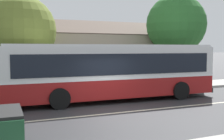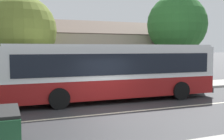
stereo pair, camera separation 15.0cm
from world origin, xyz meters
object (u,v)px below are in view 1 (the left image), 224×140
street_tree_primary (176,25)px  bus_stop_sign (184,65)px  transit_bus (113,70)px  street_tree_secondary (20,31)px

street_tree_primary → bus_stop_sign: (-0.58, -1.83, -3.02)m
transit_bus → bus_stop_sign: bearing=18.2°
transit_bus → bus_stop_sign: size_ratio=4.86×
transit_bus → street_tree_primary: size_ratio=1.68×
street_tree_primary → bus_stop_sign: bearing=-107.6°
street_tree_secondary → bus_stop_sign: 11.17m
transit_bus → street_tree_secondary: (-4.44, 3.72, 2.26)m
street_tree_primary → street_tree_secondary: (-11.40, -0.21, -0.76)m
transit_bus → street_tree_secondary: 6.22m
transit_bus → bus_stop_sign: (6.38, 2.09, 0.00)m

